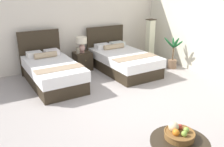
{
  "coord_description": "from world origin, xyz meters",
  "views": [
    {
      "loc": [
        -2.56,
        -3.73,
        2.42
      ],
      "look_at": [
        -0.14,
        0.61,
        0.6
      ],
      "focal_mm": 38.79,
      "sensor_mm": 36.0,
      "label": 1
    }
  ],
  "objects_px": {
    "fruit_bowl": "(179,133)",
    "floor_lamp_corner": "(150,40)",
    "bed_near_corner": "(122,61)",
    "loose_apple": "(175,126)",
    "bed_near_window": "(52,72)",
    "potted_palm": "(173,58)",
    "table_lamp": "(82,43)",
    "vase": "(78,50)",
    "nightstand": "(83,61)"
  },
  "relations": [
    {
      "from": "fruit_bowl",
      "to": "loose_apple",
      "type": "relative_size",
      "value": 6.05
    },
    {
      "from": "vase",
      "to": "potted_palm",
      "type": "bearing_deg",
      "value": -24.33
    },
    {
      "from": "fruit_bowl",
      "to": "loose_apple",
      "type": "distance_m",
      "value": 0.25
    },
    {
      "from": "loose_apple",
      "to": "potted_palm",
      "type": "height_order",
      "value": "potted_palm"
    },
    {
      "from": "nightstand",
      "to": "floor_lamp_corner",
      "type": "distance_m",
      "value": 2.43
    },
    {
      "from": "table_lamp",
      "to": "potted_palm",
      "type": "xyz_separation_m",
      "value": [
        2.46,
        -1.24,
        -0.51
      ]
    },
    {
      "from": "vase",
      "to": "fruit_bowl",
      "type": "xyz_separation_m",
      "value": [
        -0.34,
        -4.5,
        -0.08
      ]
    },
    {
      "from": "floor_lamp_corner",
      "to": "potted_palm",
      "type": "relative_size",
      "value": 1.43
    },
    {
      "from": "nightstand",
      "to": "potted_palm",
      "type": "xyz_separation_m",
      "value": [
        2.46,
        -1.22,
        0.05
      ]
    },
    {
      "from": "vase",
      "to": "potted_palm",
      "type": "height_order",
      "value": "potted_palm"
    },
    {
      "from": "fruit_bowl",
      "to": "table_lamp",
      "type": "bearing_deg",
      "value": 83.94
    },
    {
      "from": "bed_near_window",
      "to": "floor_lamp_corner",
      "type": "distance_m",
      "value": 3.57
    },
    {
      "from": "bed_near_window",
      "to": "vase",
      "type": "bearing_deg",
      "value": 33.09
    },
    {
      "from": "bed_near_corner",
      "to": "fruit_bowl",
      "type": "xyz_separation_m",
      "value": [
        -1.48,
        -3.86,
        0.23
      ]
    },
    {
      "from": "table_lamp",
      "to": "fruit_bowl",
      "type": "xyz_separation_m",
      "value": [
        -0.48,
        -4.56,
        -0.28
      ]
    },
    {
      "from": "bed_near_window",
      "to": "potted_palm",
      "type": "bearing_deg",
      "value": -8.56
    },
    {
      "from": "fruit_bowl",
      "to": "floor_lamp_corner",
      "type": "relative_size",
      "value": 0.3
    },
    {
      "from": "fruit_bowl",
      "to": "potted_palm",
      "type": "distance_m",
      "value": 4.44
    },
    {
      "from": "bed_near_window",
      "to": "table_lamp",
      "type": "xyz_separation_m",
      "value": [
        1.13,
        0.7,
        0.49
      ]
    },
    {
      "from": "nightstand",
      "to": "bed_near_window",
      "type": "bearing_deg",
      "value": -148.95
    },
    {
      "from": "bed_near_window",
      "to": "nightstand",
      "type": "relative_size",
      "value": 4.05
    },
    {
      "from": "potted_palm",
      "to": "floor_lamp_corner",
      "type": "bearing_deg",
      "value": 94.11
    },
    {
      "from": "bed_near_corner",
      "to": "table_lamp",
      "type": "bearing_deg",
      "value": 144.98
    },
    {
      "from": "floor_lamp_corner",
      "to": "fruit_bowl",
      "type": "bearing_deg",
      "value": -123.27
    },
    {
      "from": "bed_near_corner",
      "to": "loose_apple",
      "type": "bearing_deg",
      "value": -110.28
    },
    {
      "from": "fruit_bowl",
      "to": "loose_apple",
      "type": "height_order",
      "value": "fruit_bowl"
    },
    {
      "from": "nightstand",
      "to": "loose_apple",
      "type": "bearing_deg",
      "value": -94.66
    },
    {
      "from": "floor_lamp_corner",
      "to": "nightstand",
      "type": "bearing_deg",
      "value": 176.01
    },
    {
      "from": "bed_near_corner",
      "to": "loose_apple",
      "type": "xyz_separation_m",
      "value": [
        -1.35,
        -3.65,
        0.19
      ]
    },
    {
      "from": "nightstand",
      "to": "loose_apple",
      "type": "xyz_separation_m",
      "value": [
        -0.35,
        -4.32,
        0.24
      ]
    },
    {
      "from": "bed_near_window",
      "to": "loose_apple",
      "type": "relative_size",
      "value": 31.7
    },
    {
      "from": "bed_near_window",
      "to": "fruit_bowl",
      "type": "bearing_deg",
      "value": -80.54
    },
    {
      "from": "fruit_bowl",
      "to": "floor_lamp_corner",
      "type": "distance_m",
      "value": 5.23
    },
    {
      "from": "loose_apple",
      "to": "floor_lamp_corner",
      "type": "xyz_separation_m",
      "value": [
        2.74,
        4.16,
        0.18
      ]
    },
    {
      "from": "bed_near_corner",
      "to": "fruit_bowl",
      "type": "relative_size",
      "value": 5.46
    },
    {
      "from": "bed_near_corner",
      "to": "vase",
      "type": "bearing_deg",
      "value": 150.84
    },
    {
      "from": "bed_near_corner",
      "to": "potted_palm",
      "type": "bearing_deg",
      "value": -20.29
    },
    {
      "from": "table_lamp",
      "to": "fruit_bowl",
      "type": "height_order",
      "value": "table_lamp"
    },
    {
      "from": "nightstand",
      "to": "fruit_bowl",
      "type": "height_order",
      "value": "fruit_bowl"
    },
    {
      "from": "bed_near_window",
      "to": "fruit_bowl",
      "type": "relative_size",
      "value": 5.24
    },
    {
      "from": "bed_near_window",
      "to": "potted_palm",
      "type": "xyz_separation_m",
      "value": [
        3.59,
        -0.54,
        -0.01
      ]
    },
    {
      "from": "vase",
      "to": "loose_apple",
      "type": "distance_m",
      "value": 4.29
    },
    {
      "from": "floor_lamp_corner",
      "to": "potted_palm",
      "type": "bearing_deg",
      "value": -85.89
    },
    {
      "from": "nightstand",
      "to": "loose_apple",
      "type": "relative_size",
      "value": 7.82
    },
    {
      "from": "nightstand",
      "to": "loose_apple",
      "type": "distance_m",
      "value": 4.34
    },
    {
      "from": "potted_palm",
      "to": "nightstand",
      "type": "bearing_deg",
      "value": 153.65
    },
    {
      "from": "fruit_bowl",
      "to": "floor_lamp_corner",
      "type": "height_order",
      "value": "floor_lamp_corner"
    },
    {
      "from": "table_lamp",
      "to": "floor_lamp_corner",
      "type": "xyz_separation_m",
      "value": [
        2.38,
        -0.19,
        -0.14
      ]
    },
    {
      "from": "nightstand",
      "to": "table_lamp",
      "type": "relative_size",
      "value": 1.16
    },
    {
      "from": "nightstand",
      "to": "fruit_bowl",
      "type": "bearing_deg",
      "value": -96.09
    }
  ]
}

